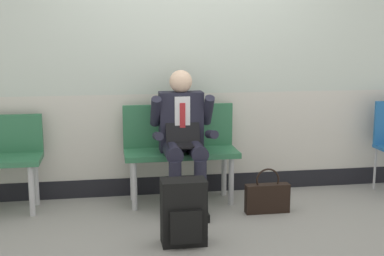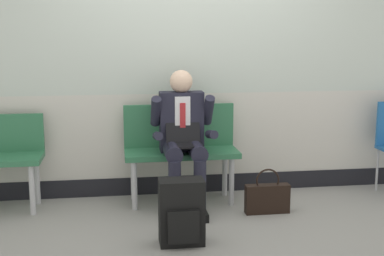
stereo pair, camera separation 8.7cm
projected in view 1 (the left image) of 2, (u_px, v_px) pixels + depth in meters
ground_plane at (201, 212)px, 4.69m from camera, size 18.00×18.00×0.00m
station_wall at (190, 38)px, 5.04m from camera, size 5.75×0.14×3.10m
bench_with_person at (180, 145)px, 4.93m from camera, size 1.05×0.42×0.91m
person_seated at (183, 135)px, 4.72m from camera, size 0.57×0.70×1.25m
backpack at (184, 213)px, 3.94m from camera, size 0.34×0.24×0.50m
handbag at (267, 197)px, 4.65m from camera, size 0.40×0.10×0.41m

